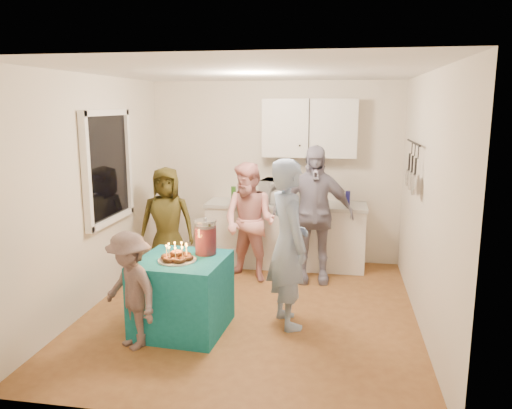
% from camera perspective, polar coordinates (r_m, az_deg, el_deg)
% --- Properties ---
extents(floor, '(4.00, 4.00, 0.00)m').
position_cam_1_polar(floor, '(5.71, -0.60, -12.09)').
color(floor, brown).
rests_on(floor, ground).
extents(ceiling, '(4.00, 4.00, 0.00)m').
position_cam_1_polar(ceiling, '(5.24, -0.66, 14.96)').
color(ceiling, white).
rests_on(ceiling, floor).
extents(back_wall, '(3.60, 3.60, 0.00)m').
position_cam_1_polar(back_wall, '(7.28, 2.18, 3.68)').
color(back_wall, silver).
rests_on(back_wall, floor).
extents(left_wall, '(4.00, 4.00, 0.00)m').
position_cam_1_polar(left_wall, '(5.91, -18.07, 1.34)').
color(left_wall, silver).
rests_on(left_wall, floor).
extents(right_wall, '(4.00, 4.00, 0.00)m').
position_cam_1_polar(right_wall, '(5.31, 18.85, 0.21)').
color(right_wall, silver).
rests_on(right_wall, floor).
extents(window_night, '(0.04, 1.00, 1.20)m').
position_cam_1_polar(window_night, '(6.13, -16.67, 4.13)').
color(window_night, black).
rests_on(window_night, left_wall).
extents(counter, '(2.20, 0.58, 0.86)m').
position_cam_1_polar(counter, '(7.13, 3.41, -3.62)').
color(counter, white).
rests_on(counter, floor).
extents(countertop, '(2.24, 0.62, 0.05)m').
position_cam_1_polar(countertop, '(7.03, 3.46, -0.03)').
color(countertop, beige).
rests_on(countertop, counter).
extents(upper_cabinet, '(1.30, 0.30, 0.80)m').
position_cam_1_polar(upper_cabinet, '(7.02, 6.16, 8.68)').
color(upper_cabinet, white).
rests_on(upper_cabinet, back_wall).
extents(pot_rack, '(0.12, 1.00, 0.60)m').
position_cam_1_polar(pot_rack, '(5.94, 17.23, 4.37)').
color(pot_rack, black).
rests_on(pot_rack, right_wall).
extents(microwave, '(0.65, 0.49, 0.33)m').
position_cam_1_polar(microwave, '(7.00, 3.10, 1.50)').
color(microwave, white).
rests_on(microwave, countertop).
extents(party_table, '(0.91, 0.91, 0.76)m').
position_cam_1_polar(party_table, '(5.19, -8.41, -10.13)').
color(party_table, '#116B76').
rests_on(party_table, floor).
extents(donut_cake, '(0.38, 0.38, 0.18)m').
position_cam_1_polar(donut_cake, '(4.97, -9.03, -5.39)').
color(donut_cake, '#381C0C').
rests_on(donut_cake, party_table).
extents(punch_jar, '(0.22, 0.22, 0.34)m').
position_cam_1_polar(punch_jar, '(5.14, -5.79, -3.83)').
color(punch_jar, '#AC0D20').
rests_on(punch_jar, party_table).
extents(man_birthday, '(0.65, 0.76, 1.75)m').
position_cam_1_polar(man_birthday, '(5.13, 3.72, -4.47)').
color(man_birthday, '#8AA2C9').
rests_on(man_birthday, floor).
extents(woman_back_left, '(0.78, 0.57, 1.47)m').
position_cam_1_polar(woman_back_left, '(6.73, -10.14, -2.00)').
color(woman_back_left, brown).
rests_on(woman_back_left, floor).
extents(woman_back_center, '(0.91, 0.81, 1.55)m').
position_cam_1_polar(woman_back_center, '(6.46, -0.74, -2.04)').
color(woman_back_center, '#E97A81').
rests_on(woman_back_center, floor).
extents(woman_back_right, '(1.08, 0.54, 1.78)m').
position_cam_1_polar(woman_back_right, '(6.43, 6.51, -1.14)').
color(woman_back_right, '#180F35').
rests_on(woman_back_right, floor).
extents(child_near_left, '(0.84, 0.76, 1.13)m').
position_cam_1_polar(child_near_left, '(4.88, -14.20, -9.50)').
color(child_near_left, brown).
rests_on(child_near_left, floor).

